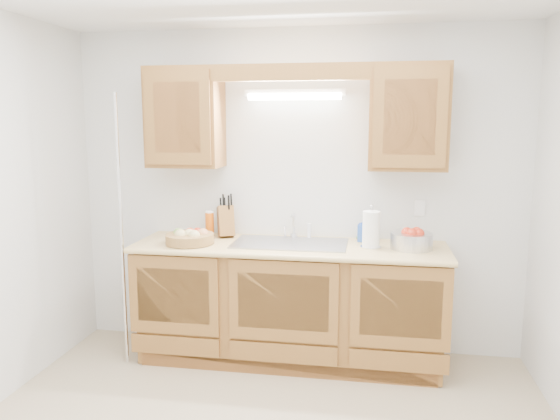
% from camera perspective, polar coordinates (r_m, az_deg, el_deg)
% --- Properties ---
extents(room, '(3.52, 3.50, 2.50)m').
position_cam_1_polar(room, '(2.82, -2.57, -1.99)').
color(room, tan).
rests_on(room, ground).
extents(base_cabinets, '(2.20, 0.60, 0.86)m').
position_cam_1_polar(base_cabinets, '(4.17, 1.02, -9.74)').
color(base_cabinets, brown).
rests_on(base_cabinets, ground).
extents(countertop, '(2.30, 0.63, 0.04)m').
position_cam_1_polar(countertop, '(4.04, 1.01, -3.89)').
color(countertop, '#D8B871').
rests_on(countertop, base_cabinets).
extents(upper_cabinet_left, '(0.55, 0.33, 0.75)m').
position_cam_1_polar(upper_cabinet_left, '(4.28, -9.86, 9.48)').
color(upper_cabinet_left, brown).
rests_on(upper_cabinet_left, room).
extents(upper_cabinet_right, '(0.55, 0.33, 0.75)m').
position_cam_1_polar(upper_cabinet_right, '(4.04, 13.24, 9.39)').
color(upper_cabinet_right, brown).
rests_on(upper_cabinet_right, room).
extents(valance, '(2.20, 0.05, 0.12)m').
position_cam_1_polar(valance, '(3.95, 1.07, 14.21)').
color(valance, brown).
rests_on(valance, room).
extents(fluorescent_fixture, '(0.76, 0.08, 0.08)m').
position_cam_1_polar(fluorescent_fixture, '(4.17, 1.54, 11.99)').
color(fluorescent_fixture, white).
rests_on(fluorescent_fixture, room).
extents(sink, '(0.84, 0.46, 0.36)m').
position_cam_1_polar(sink, '(4.07, 1.05, -4.54)').
color(sink, '#9E9EA3').
rests_on(sink, countertop).
extents(wire_shelf_pole, '(0.03, 0.03, 2.00)m').
position_cam_1_polar(wire_shelf_pole, '(4.13, -16.24, -2.26)').
color(wire_shelf_pole, silver).
rests_on(wire_shelf_pole, ground).
extents(outlet_plate, '(0.08, 0.01, 0.12)m').
position_cam_1_polar(outlet_plate, '(4.26, 14.39, 0.21)').
color(outlet_plate, white).
rests_on(outlet_plate, room).
extents(fruit_basket, '(0.38, 0.38, 0.11)m').
position_cam_1_polar(fruit_basket, '(4.10, -9.39, -2.82)').
color(fruit_basket, '#9B6E3E').
rests_on(fruit_basket, countertop).
extents(knife_block, '(0.19, 0.23, 0.35)m').
position_cam_1_polar(knife_block, '(4.31, -5.69, -1.13)').
color(knife_block, brown).
rests_on(knife_block, countertop).
extents(orange_canister, '(0.09, 0.09, 0.20)m').
position_cam_1_polar(orange_canister, '(4.32, -7.36, -1.44)').
color(orange_canister, '#D4590B').
rests_on(orange_canister, countertop).
extents(soap_bottle, '(0.10, 0.10, 0.20)m').
position_cam_1_polar(soap_bottle, '(4.16, 8.80, -1.92)').
color(soap_bottle, blue).
rests_on(soap_bottle, countertop).
extents(sponge, '(0.12, 0.10, 0.02)m').
position_cam_1_polar(sponge, '(4.24, 8.78, -2.98)').
color(sponge, '#CC333F').
rests_on(sponge, countertop).
extents(paper_towel, '(0.15, 0.15, 0.32)m').
position_cam_1_polar(paper_towel, '(3.96, 9.50, -2.06)').
color(paper_towel, silver).
rests_on(paper_towel, countertop).
extents(apple_bowl, '(0.38, 0.38, 0.15)m').
position_cam_1_polar(apple_bowl, '(4.00, 13.62, -3.01)').
color(apple_bowl, silver).
rests_on(apple_bowl, countertop).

